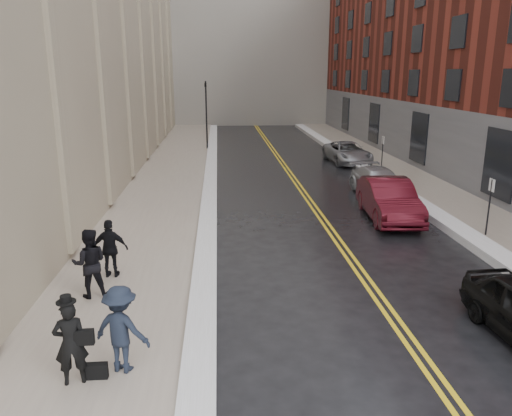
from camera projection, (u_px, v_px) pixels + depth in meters
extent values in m
plane|color=black|center=(310.00, 378.00, 9.88)|extent=(160.00, 160.00, 0.00)
cube|color=gray|center=(164.00, 192.00, 24.93)|extent=(4.00, 64.00, 0.15)
cube|color=gray|center=(426.00, 187.00, 25.90)|extent=(3.00, 64.00, 0.15)
cube|color=gold|center=(300.00, 191.00, 25.44)|extent=(0.12, 64.00, 0.01)
cube|color=gold|center=(305.00, 191.00, 25.46)|extent=(0.12, 64.00, 0.01)
cube|color=white|center=(210.00, 190.00, 25.08)|extent=(0.70, 60.80, 0.26)
cube|color=white|center=(391.00, 186.00, 25.75)|extent=(0.85, 60.80, 0.30)
cylinder|color=black|center=(206.00, 116.00, 37.86)|extent=(0.12, 0.12, 5.20)
imported|color=black|center=(206.00, 89.00, 37.33)|extent=(0.18, 0.15, 0.90)
cylinder|color=black|center=(489.00, 210.00, 17.86)|extent=(0.06, 0.06, 2.20)
cube|color=white|center=(492.00, 185.00, 17.62)|extent=(0.02, 0.35, 0.45)
cylinder|color=black|center=(382.00, 155.00, 29.40)|extent=(0.06, 0.06, 2.20)
cube|color=white|center=(383.00, 140.00, 29.16)|extent=(0.02, 0.35, 0.45)
imported|color=#4B0D17|center=(389.00, 199.00, 20.42)|extent=(2.08, 5.08, 1.64)
imported|color=#A3A6AB|center=(379.00, 182.00, 24.23)|extent=(2.15, 4.73, 1.34)
imported|color=#929399|center=(347.00, 153.00, 33.06)|extent=(2.58, 5.10, 1.38)
imported|color=black|center=(71.00, 343.00, 9.29)|extent=(0.69, 0.54, 1.67)
imported|color=black|center=(90.00, 263.00, 12.92)|extent=(1.00, 0.84, 1.85)
imported|color=black|center=(121.00, 329.00, 9.69)|extent=(1.31, 1.02, 1.78)
imported|color=black|center=(111.00, 249.00, 14.22)|extent=(1.02, 0.48, 1.70)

